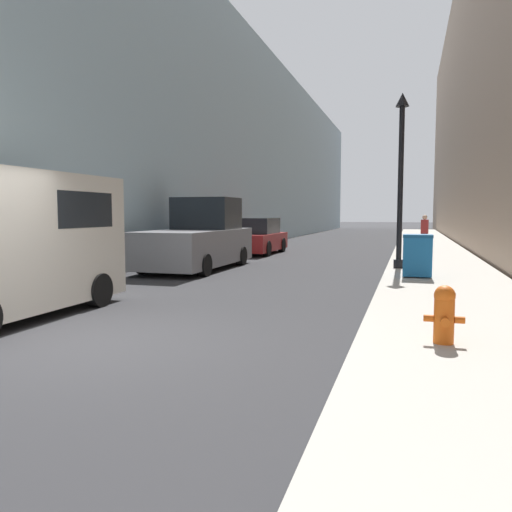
{
  "coord_description": "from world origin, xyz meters",
  "views": [
    {
      "loc": [
        4.18,
        -5.59,
        1.77
      ],
      "look_at": [
        -2.31,
        15.43,
        -0.11
      ],
      "focal_mm": 35.0,
      "sensor_mm": 36.0,
      "label": 1
    }
  ],
  "objects_px": {
    "lamppost": "(401,170)",
    "pedestrian_on_sidewalk": "(424,233)",
    "white_van": "(8,239)",
    "parked_sedan_near": "(257,237)",
    "fire_hydrant": "(444,313)",
    "pickup_truck": "(198,240)",
    "trash_bin": "(417,255)"
  },
  "relations": [
    {
      "from": "trash_bin",
      "to": "pickup_truck",
      "type": "distance_m",
      "value": 6.81
    },
    {
      "from": "trash_bin",
      "to": "parked_sedan_near",
      "type": "xyz_separation_m",
      "value": [
        -6.61,
        7.69,
        0.0
      ]
    },
    {
      "from": "pedestrian_on_sidewalk",
      "to": "pickup_truck",
      "type": "bearing_deg",
      "value": -131.51
    },
    {
      "from": "fire_hydrant",
      "to": "trash_bin",
      "type": "height_order",
      "value": "trash_bin"
    },
    {
      "from": "white_van",
      "to": "trash_bin",
      "type": "bearing_deg",
      "value": 44.35
    },
    {
      "from": "white_van",
      "to": "pedestrian_on_sidewalk",
      "type": "distance_m",
      "value": 17.38
    },
    {
      "from": "fire_hydrant",
      "to": "lamppost",
      "type": "distance_m",
      "value": 9.18
    },
    {
      "from": "lamppost",
      "to": "parked_sedan_near",
      "type": "relative_size",
      "value": 1.22
    },
    {
      "from": "pickup_truck",
      "to": "pedestrian_on_sidewalk",
      "type": "xyz_separation_m",
      "value": [
        7.07,
        7.99,
        0.0
      ]
    },
    {
      "from": "fire_hydrant",
      "to": "pickup_truck",
      "type": "distance_m",
      "value": 10.67
    },
    {
      "from": "fire_hydrant",
      "to": "parked_sedan_near",
      "type": "bearing_deg",
      "value": 115.36
    },
    {
      "from": "fire_hydrant",
      "to": "parked_sedan_near",
      "type": "relative_size",
      "value": 0.18
    },
    {
      "from": "lamppost",
      "to": "parked_sedan_near",
      "type": "distance_m",
      "value": 8.64
    },
    {
      "from": "pedestrian_on_sidewalk",
      "to": "white_van",
      "type": "bearing_deg",
      "value": -114.0
    },
    {
      "from": "fire_hydrant",
      "to": "pedestrian_on_sidewalk",
      "type": "height_order",
      "value": "pedestrian_on_sidewalk"
    },
    {
      "from": "trash_bin",
      "to": "pickup_truck",
      "type": "height_order",
      "value": "pickup_truck"
    },
    {
      "from": "pickup_truck",
      "to": "pedestrian_on_sidewalk",
      "type": "distance_m",
      "value": 10.66
    },
    {
      "from": "lamppost",
      "to": "parked_sedan_near",
      "type": "bearing_deg",
      "value": 137.28
    },
    {
      "from": "fire_hydrant",
      "to": "pickup_truck",
      "type": "xyz_separation_m",
      "value": [
        -6.9,
        8.13,
        0.4
      ]
    },
    {
      "from": "lamppost",
      "to": "white_van",
      "type": "distance_m",
      "value": 10.69
    },
    {
      "from": "fire_hydrant",
      "to": "trash_bin",
      "type": "xyz_separation_m",
      "value": [
        -0.23,
        6.76,
        0.18
      ]
    },
    {
      "from": "pedestrian_on_sidewalk",
      "to": "lamppost",
      "type": "bearing_deg",
      "value": -97.01
    },
    {
      "from": "lamppost",
      "to": "pickup_truck",
      "type": "height_order",
      "value": "lamppost"
    },
    {
      "from": "trash_bin",
      "to": "lamppost",
      "type": "bearing_deg",
      "value": 103.69
    },
    {
      "from": "fire_hydrant",
      "to": "lamppost",
      "type": "bearing_deg",
      "value": 94.76
    },
    {
      "from": "parked_sedan_near",
      "to": "pedestrian_on_sidewalk",
      "type": "distance_m",
      "value": 7.21
    },
    {
      "from": "trash_bin",
      "to": "pickup_truck",
      "type": "xyz_separation_m",
      "value": [
        -6.67,
        1.37,
        0.22
      ]
    },
    {
      "from": "lamppost",
      "to": "white_van",
      "type": "xyz_separation_m",
      "value": [
        -6.17,
        -8.56,
        -1.7
      ]
    },
    {
      "from": "parked_sedan_near",
      "to": "pedestrian_on_sidewalk",
      "type": "xyz_separation_m",
      "value": [
        7.01,
        1.67,
        0.22
      ]
    },
    {
      "from": "fire_hydrant",
      "to": "parked_sedan_near",
      "type": "distance_m",
      "value": 15.98
    },
    {
      "from": "lamppost",
      "to": "pedestrian_on_sidewalk",
      "type": "height_order",
      "value": "lamppost"
    },
    {
      "from": "lamppost",
      "to": "pickup_truck",
      "type": "bearing_deg",
      "value": -173.83
    }
  ]
}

